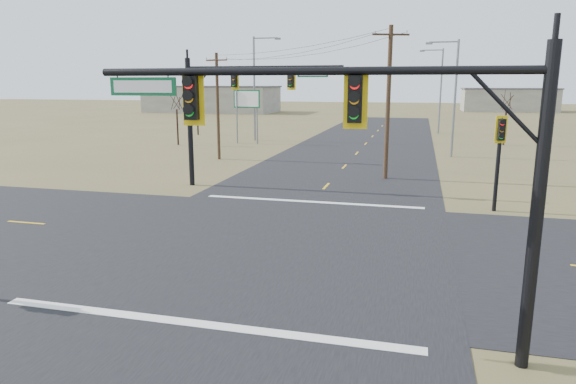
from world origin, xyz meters
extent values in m
plane|color=brown|center=(0.00, 0.00, 0.00)|extent=(320.00, 320.00, 0.00)
cube|color=black|center=(0.00, 0.00, 0.01)|extent=(160.00, 14.00, 0.02)
cube|color=black|center=(0.00, 0.00, 0.01)|extent=(14.00, 160.00, 0.02)
cube|color=silver|center=(0.00, -7.50, 0.03)|extent=(12.00, 0.40, 0.01)
cube|color=silver|center=(0.00, 7.50, 0.03)|extent=(12.00, 0.40, 0.01)
cylinder|color=black|center=(8.08, -7.55, 3.63)|extent=(0.29, 0.29, 7.25)
cylinder|color=black|center=(2.90, -7.55, 6.65)|extent=(10.36, 0.19, 0.19)
cube|color=#0C5830|center=(-1.22, -7.55, 6.30)|extent=(1.80, 0.05, 0.45)
cylinder|color=black|center=(-8.40, 10.39, 3.95)|extent=(0.32, 0.32, 7.89)
cylinder|color=black|center=(-3.61, 10.39, 7.29)|extent=(9.58, 0.20, 0.20)
cube|color=#0C5830|center=(-0.60, 10.39, 6.94)|extent=(1.80, 0.05, 0.45)
cylinder|color=black|center=(9.41, 7.92, 2.34)|extent=(0.20, 0.20, 4.68)
cylinder|color=#412F1B|center=(3.42, 15.70, 5.03)|extent=(0.29, 0.29, 10.06)
cube|color=#412F1B|center=(3.42, 15.70, 9.46)|extent=(2.35, 0.96, 0.12)
cylinder|color=#412F1B|center=(-11.02, 21.52, 4.42)|extent=(0.26, 0.26, 8.84)
cube|color=#412F1B|center=(-11.02, 21.52, 8.24)|extent=(2.10, 0.76, 0.12)
cylinder|color=slate|center=(-13.53, 33.04, 2.85)|extent=(0.15, 0.15, 5.70)
cylinder|color=slate|center=(-11.25, 33.04, 2.85)|extent=(0.15, 0.15, 5.70)
cube|color=#0C5830|center=(-12.39, 33.04, 4.75)|extent=(3.03, 0.44, 1.90)
cylinder|color=slate|center=(8.35, 27.89, 5.01)|extent=(0.20, 0.20, 10.03)
cylinder|color=slate|center=(7.15, 27.89, 9.83)|extent=(2.41, 0.12, 0.12)
cube|color=slate|center=(5.95, 27.89, 9.73)|extent=(0.58, 0.33, 0.18)
cylinder|color=slate|center=(7.90, 50.26, 5.34)|extent=(0.21, 0.21, 10.69)
cylinder|color=slate|center=(6.61, 50.26, 10.49)|extent=(2.56, 0.13, 0.13)
cube|color=slate|center=(5.33, 50.26, 10.39)|extent=(0.61, 0.32, 0.19)
cylinder|color=slate|center=(-12.63, 36.41, 5.70)|extent=(0.23, 0.23, 11.40)
cylinder|color=slate|center=(-11.26, 36.41, 11.20)|extent=(2.74, 0.14, 0.14)
cube|color=slate|center=(-9.89, 36.41, 11.10)|extent=(0.69, 0.52, 0.21)
cylinder|color=black|center=(-19.06, 30.06, 1.87)|extent=(0.18, 0.18, 3.74)
cylinder|color=black|center=(-21.55, 40.68, 2.15)|extent=(0.20, 0.20, 4.30)
cylinder|color=black|center=(14.15, 38.45, 1.87)|extent=(0.19, 0.19, 3.74)
cube|color=#A5A192|center=(-40.00, 90.00, 2.75)|extent=(28.00, 14.00, 5.50)
cube|color=#A5A192|center=(25.00, 110.00, 2.50)|extent=(20.00, 12.00, 5.00)
camera|label=1|loc=(5.53, -19.29, 6.38)|focal=32.00mm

